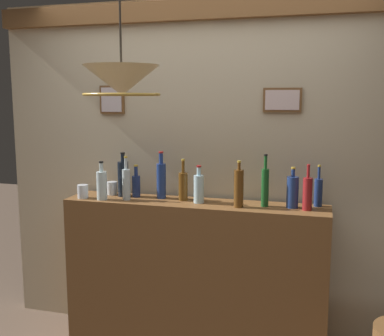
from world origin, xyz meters
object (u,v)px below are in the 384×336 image
at_px(liquor_bottle_bourbon, 307,193).
at_px(glass_tumbler_highball, 83,191).
at_px(liquor_bottle_brandy, 102,185).
at_px(liquor_bottle_mezcal, 265,186).
at_px(liquor_bottle_tequila, 161,179).
at_px(liquor_bottle_rum, 239,188).
at_px(liquor_bottle_port, 136,185).
at_px(liquor_bottle_vermouth, 318,192).
at_px(liquor_bottle_gin, 293,192).
at_px(glass_tumbler_rocks, 112,188).
at_px(liquor_bottle_scotch, 183,186).
at_px(liquor_bottle_vodka, 126,183).
at_px(liquor_bottle_whiskey, 123,178).
at_px(pendant_lamp, 122,82).
at_px(liquor_bottle_sherry, 199,188).

bearing_deg(liquor_bottle_bourbon, glass_tumbler_highball, -177.53).
distance_m(liquor_bottle_brandy, liquor_bottle_mezcal, 1.15).
height_order(liquor_bottle_brandy, liquor_bottle_tequila, liquor_bottle_tequila).
bearing_deg(liquor_bottle_rum, liquor_bottle_tequila, 168.31).
bearing_deg(liquor_bottle_bourbon, liquor_bottle_port, 176.34).
bearing_deg(liquor_bottle_vermouth, liquor_bottle_bourbon, -117.61).
xyz_separation_m(liquor_bottle_gin, glass_tumbler_rocks, (-1.33, 0.06, -0.06)).
relative_size(liquor_bottle_scotch, liquor_bottle_vermouth, 1.05).
bearing_deg(glass_tumbler_rocks, liquor_bottle_tequila, -2.49).
height_order(liquor_bottle_brandy, liquor_bottle_vodka, liquor_bottle_vodka).
xyz_separation_m(liquor_bottle_mezcal, liquor_bottle_whiskey, (-1.05, 0.04, -0.00)).
distance_m(glass_tumbler_highball, pendant_lamp, 1.15).
height_order(liquor_bottle_vermouth, glass_tumbler_highball, liquor_bottle_vermouth).
bearing_deg(glass_tumbler_highball, liquor_bottle_vermouth, 6.77).
height_order(liquor_bottle_scotch, liquor_bottle_tequila, liquor_bottle_tequila).
bearing_deg(liquor_bottle_vermouth, glass_tumbler_rocks, -178.97).
distance_m(liquor_bottle_mezcal, liquor_bottle_whiskey, 1.05).
bearing_deg(liquor_bottle_vodka, liquor_bottle_mezcal, 3.71).
distance_m(liquor_bottle_rum, liquor_bottle_sherry, 0.29).
xyz_separation_m(liquor_bottle_gin, liquor_bottle_vermouth, (0.16, 0.09, -0.01)).
bearing_deg(pendant_lamp, liquor_bottle_vodka, 112.83).
relative_size(liquor_bottle_vermouth, liquor_bottle_vodka, 0.90).
xyz_separation_m(liquor_bottle_gin, liquor_bottle_mezcal, (-0.18, -0.01, 0.03)).
bearing_deg(liquor_bottle_gin, liquor_bottle_bourbon, -23.38).
xyz_separation_m(liquor_bottle_tequila, liquor_bottle_port, (-0.19, -0.00, -0.05)).
bearing_deg(glass_tumbler_rocks, glass_tumbler_highball, -131.78).
relative_size(liquor_bottle_sherry, pendant_lamp, 0.47).
distance_m(liquor_bottle_vodka, pendant_lamp, 0.99).
bearing_deg(liquor_bottle_vermouth, pendant_lamp, -142.20).
bearing_deg(glass_tumbler_rocks, liquor_bottle_bourbon, -4.02).
xyz_separation_m(liquor_bottle_scotch, liquor_bottle_whiskey, (-0.47, 0.02, 0.03)).
height_order(liquor_bottle_mezcal, liquor_bottle_vermouth, liquor_bottle_mezcal).
relative_size(liquor_bottle_whiskey, glass_tumbler_highball, 3.33).
relative_size(liquor_bottle_port, pendant_lamp, 0.43).
height_order(liquor_bottle_mezcal, liquor_bottle_whiskey, liquor_bottle_mezcal).
bearing_deg(liquor_bottle_whiskey, liquor_bottle_vermouth, 2.14).
height_order(liquor_bottle_sherry, glass_tumbler_rocks, liquor_bottle_sherry).
height_order(liquor_bottle_scotch, liquor_bottle_whiskey, liquor_bottle_whiskey).
xyz_separation_m(liquor_bottle_mezcal, liquor_bottle_vermouth, (0.34, 0.10, -0.04)).
height_order(liquor_bottle_rum, pendant_lamp, pendant_lamp).
relative_size(liquor_bottle_gin, glass_tumbler_highball, 2.78).
xyz_separation_m(liquor_bottle_bourbon, glass_tumbler_highball, (-1.58, -0.07, -0.06)).
relative_size(liquor_bottle_brandy, liquor_bottle_tequila, 0.81).
bearing_deg(liquor_bottle_whiskey, liquor_bottle_tequila, 1.54).
distance_m(liquor_bottle_vermouth, glass_tumbler_highball, 1.66).
xyz_separation_m(liquor_bottle_vodka, glass_tumbler_rocks, (-0.18, 0.13, -0.07)).
height_order(liquor_bottle_brandy, liquor_bottle_gin, liquor_bottle_brandy).
height_order(liquor_bottle_vodka, pendant_lamp, pendant_lamp).
height_order(glass_tumbler_rocks, glass_tumbler_highball, same).
bearing_deg(liquor_bottle_port, liquor_bottle_brandy, -142.09).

